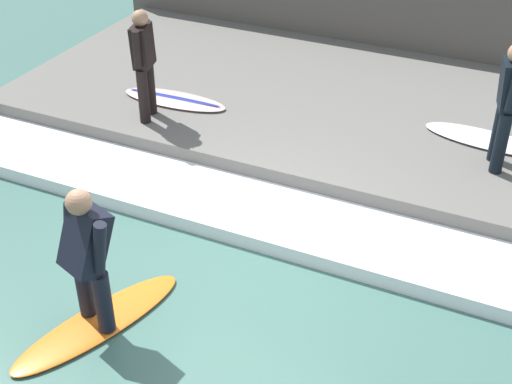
# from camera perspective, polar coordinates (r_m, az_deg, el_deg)

# --- Properties ---
(ground_plane) EXTENTS (28.00, 28.00, 0.00)m
(ground_plane) POSITION_cam_1_polar(r_m,az_deg,el_deg) (7.67, -1.78, -6.47)
(ground_plane) COLOR #426B60
(concrete_ledge) EXTENTS (4.40, 9.77, 0.36)m
(concrete_ledge) POSITION_cam_1_polar(r_m,az_deg,el_deg) (10.51, 7.43, 6.35)
(concrete_ledge) COLOR #66635E
(concrete_ledge) RESTS_ON ground_plane
(back_wall) EXTENTS (0.50, 10.26, 1.54)m
(back_wall) POSITION_cam_1_polar(r_m,az_deg,el_deg) (12.46, 11.36, 13.37)
(back_wall) COLOR #544F49
(back_wall) RESTS_ON ground_plane
(wave_foam_crest) EXTENTS (1.13, 9.28, 0.18)m
(wave_foam_crest) POSITION_cam_1_polar(r_m,az_deg,el_deg) (8.32, 1.26, -2.02)
(wave_foam_crest) COLOR white
(wave_foam_crest) RESTS_ON ground_plane
(surfboard_riding) EXTENTS (1.97, 1.11, 0.06)m
(surfboard_riding) POSITION_cam_1_polar(r_m,az_deg,el_deg) (7.22, -12.48, -10.15)
(surfboard_riding) COLOR orange
(surfboard_riding) RESTS_ON ground_plane
(surfer_riding) EXTENTS (0.55, 0.64, 1.51)m
(surfer_riding) POSITION_cam_1_polar(r_m,az_deg,el_deg) (6.67, -13.37, -4.73)
(surfer_riding) COLOR black
(surfer_riding) RESTS_ON surfboard_riding
(surfer_waiting_near) EXTENTS (0.53, 0.34, 1.58)m
(surfer_waiting_near) POSITION_cam_1_polar(r_m,az_deg,el_deg) (8.85, 19.49, 6.95)
(surfer_waiting_near) COLOR black
(surfer_waiting_near) RESTS_ON concrete_ledge
(surfboard_waiting_near) EXTENTS (0.69, 1.66, 0.06)m
(surfboard_waiting_near) POSITION_cam_1_polar(r_m,az_deg,el_deg) (9.76, 17.89, 4.04)
(surfboard_waiting_near) COLOR silver
(surfboard_waiting_near) RESTS_ON concrete_ledge
(surfer_waiting_far) EXTENTS (0.50, 0.31, 1.52)m
(surfer_waiting_far) POSITION_cam_1_polar(r_m,az_deg,el_deg) (9.65, -8.98, 10.45)
(surfer_waiting_far) COLOR black
(surfer_waiting_far) RESTS_ON concrete_ledge
(surfboard_waiting_far) EXTENTS (0.56, 1.62, 0.07)m
(surfboard_waiting_far) POSITION_cam_1_polar(r_m,az_deg,el_deg) (10.39, -6.54, 7.37)
(surfboard_waiting_far) COLOR beige
(surfboard_waiting_far) RESTS_ON concrete_ledge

